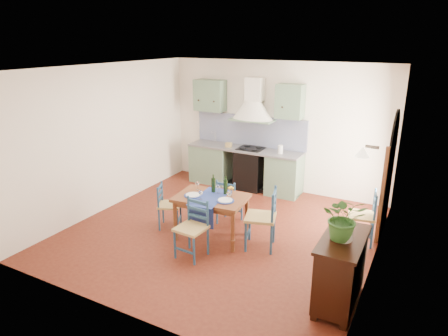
{
  "coord_description": "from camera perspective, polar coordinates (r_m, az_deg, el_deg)",
  "views": [
    {
      "loc": [
        3.02,
        -5.56,
        3.24
      ],
      "look_at": [
        -0.11,
        0.3,
        1.07
      ],
      "focal_mm": 32.0,
      "sensor_mm": 36.0,
      "label": 1
    }
  ],
  "objects": [
    {
      "name": "ceiling",
      "position": [
        6.34,
        -0.41,
        14.16
      ],
      "size": [
        5.0,
        5.0,
        0.01
      ],
      "primitive_type": "cube",
      "color": "silver",
      "rests_on": "back_wall"
    },
    {
      "name": "chair_far",
      "position": [
        7.24,
        0.7,
        -4.66
      ],
      "size": [
        0.41,
        0.41,
        0.85
      ],
      "color": "navy",
      "rests_on": "ground"
    },
    {
      "name": "back_wall",
      "position": [
        8.87,
        4.03,
        3.74
      ],
      "size": [
        5.0,
        0.96,
        2.8
      ],
      "color": "white",
      "rests_on": "ground"
    },
    {
      "name": "chair_left",
      "position": [
        7.16,
        -8.0,
        -5.29
      ],
      "size": [
        0.5,
        0.5,
        0.81
      ],
      "color": "navy",
      "rests_on": "ground"
    },
    {
      "name": "dining_table",
      "position": [
        6.65,
        -1.81,
        -4.79
      ],
      "size": [
        1.23,
        0.94,
        1.06
      ],
      "color": "brown",
      "rests_on": "ground"
    },
    {
      "name": "chair_near",
      "position": [
        6.19,
        -4.54,
        -8.55
      ],
      "size": [
        0.45,
        0.45,
        0.91
      ],
      "color": "navy",
      "rests_on": "ground"
    },
    {
      "name": "right_wall",
      "position": [
        6.16,
        21.79,
        -1.23
      ],
      "size": [
        0.26,
        5.0,
        2.8
      ],
      "color": "white",
      "rests_on": "ground"
    },
    {
      "name": "chair_spare",
      "position": [
        6.94,
        19.31,
        -6.5
      ],
      "size": [
        0.49,
        0.49,
        0.91
      ],
      "color": "navy",
      "rests_on": "ground"
    },
    {
      "name": "chair_right",
      "position": [
        6.41,
        5.56,
        -7.1
      ],
      "size": [
        0.58,
        0.58,
        1.01
      ],
      "color": "navy",
      "rests_on": "ground"
    },
    {
      "name": "potted_plant",
      "position": [
        4.96,
        16.78,
        -6.83
      ],
      "size": [
        0.61,
        0.57,
        0.56
      ],
      "primitive_type": "imported",
      "rotation": [
        0.0,
        0.0,
        0.3
      ],
      "color": "#346A2B",
      "rests_on": "sideboard"
    },
    {
      "name": "left_wall",
      "position": [
        8.05,
        -16.27,
        4.14
      ],
      "size": [
        0.04,
        5.0,
        2.8
      ],
      "primitive_type": "cube",
      "color": "white",
      "rests_on": "ground"
    },
    {
      "name": "floor",
      "position": [
        7.11,
        -0.36,
        -9.02
      ],
      "size": [
        5.0,
        5.0,
        0.0
      ],
      "primitive_type": "plane",
      "color": "#4A1710",
      "rests_on": "ground"
    },
    {
      "name": "sideboard",
      "position": [
        5.32,
        16.27,
        -13.62
      ],
      "size": [
        0.5,
        1.05,
        0.94
      ],
      "color": "black",
      "rests_on": "ground"
    }
  ]
}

